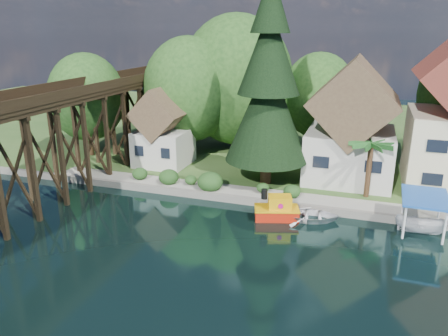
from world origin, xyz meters
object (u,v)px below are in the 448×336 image
Objects in this scene: shed at (163,132)px; boat_white_a at (310,214)px; house_left at (351,129)px; boat_canopy at (422,218)px; conifer at (268,87)px; palm_tree at (371,146)px; trestle_bridge at (58,134)px; tugboat at (277,210)px.

shed reaches higher than boat_white_a.
house_left reaches higher than boat_canopy.
shed is at bearing 52.97° from boat_white_a.
boat_canopy is (12.46, -5.42, -7.88)m from conifer.
conifer reaches higher than boat_canopy.
shed reaches higher than boat_canopy.
palm_tree is 1.11× the size of boat_white_a.
house_left reaches higher than trestle_bridge.
shed is (-18.00, -1.50, -1.31)m from house_left.
boat_white_a is at bearing 11.99° from tugboat.
palm_tree is (19.77, -2.92, 0.95)m from shed.
conifer is 15.70m from boat_canopy.
boat_white_a is (-3.87, -5.02, -4.32)m from palm_tree.
house_left is 18.11m from shed.
shed is at bearing -175.23° from house_left.
shed is at bearing 61.81° from trestle_bridge.
shed is at bearing 147.92° from tugboat.
boat_white_a is at bearing -178.20° from boat_canopy.
boat_white_a is at bearing -49.76° from conifer.
trestle_bridge is at bearing 83.30° from boat_white_a.
boat_canopy is (3.80, -4.78, -3.58)m from palm_tree.
boat_canopy is (28.57, 1.63, -4.15)m from trestle_bridge.
palm_tree is 1.32× the size of tugboat.
trestle_bridge is 17.98m from conifer.
palm_tree is (1.77, -4.42, -0.36)m from house_left.
tugboat is 0.84× the size of boat_white_a.
tugboat is at bearing -138.65° from palm_tree.
trestle_bridge is 28.92m from boat_canopy.
palm_tree is at bearing -68.14° from house_left.
tugboat is (13.48, -8.45, -3.11)m from shed.
trestle_bridge is 11.94× the size of tugboat.
house_left is 8.79m from conifer.
conifer is at bearing 29.74° from boat_white_a.
shed is (5.00, 9.33, -1.52)m from trestle_bridge.
house_left is 11.45m from boat_canopy.
tugboat is at bearing -114.41° from house_left.
boat_canopy is at bearing 4.28° from tugboat.
conifer is at bearing -11.60° from shed.
shed is at bearing 161.92° from boat_canopy.
house_left is at bearing 4.77° from shed.
conifer is (11.12, -2.28, 5.25)m from shed.
palm_tree reaches higher than boat_white_a.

